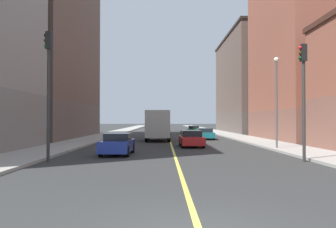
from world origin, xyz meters
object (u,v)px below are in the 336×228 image
Objects in this scene: building_left_far at (256,84)px; traffic_light_left_near at (303,86)px; street_lamp_left_near at (276,92)px; car_red at (191,139)px; building_left_mid at (316,37)px; box_truck at (158,125)px; car_orange at (158,130)px; car_teal at (205,134)px; traffic_light_right_near at (48,79)px; car_blue at (118,144)px; building_right_midblock at (39,41)px; car_green at (194,130)px; car_black at (160,129)px; car_white at (160,127)px.

traffic_light_left_near is at bearing -101.81° from building_left_far.
street_lamp_left_near reaches higher than car_red.
building_left_mid is 19.69m from box_truck.
car_orange is 14.00m from car_teal.
building_left_mid is 5.02× the size of car_teal.
traffic_light_left_near is 35.60m from car_orange.
traffic_light_right_near reaches higher than car_blue.
building_right_midblock is at bearing -148.46° from building_left_far.
building_right_midblock reaches higher than traffic_light_left_near.
car_orange is 0.96× the size of car_teal.
car_blue is (-7.76, -34.70, 0.04)m from car_green.
box_truck is at bearing -149.26° from car_teal.
building_right_midblock is 3.44× the size of box_truck.
car_black is (-7.94, 41.63, -3.32)m from traffic_light_left_near.
traffic_light_left_near is 12.13m from car_red.
car_white is at bearing 66.26° from building_right_midblock.
traffic_light_left_near reaches higher than box_truck.
car_blue is (-2.11, -30.60, 0.03)m from car_orange.
car_black is at bearing 105.02° from car_teal.
traffic_light_left_near is at bearing -76.83° from car_orange.
traffic_light_left_near is (-9.27, -44.35, -4.60)m from building_left_far.
car_red reaches higher than car_teal.
car_blue is (-10.19, 3.91, -3.30)m from traffic_light_left_near.
building_right_midblock is 37.49m from car_white.
building_left_mid is 30.78m from traffic_light_right_near.
building_left_far is at bearing 64.30° from car_blue.
car_orange is 1.02× the size of car_blue.
traffic_light_left_near is 1.44× the size of car_white.
car_teal is at bearing 77.47° from car_red.
traffic_light_left_near is 7.62m from street_lamp_left_near.
traffic_light_right_near is (9.24, -24.84, -7.47)m from building_right_midblock.
car_red reaches higher than car_orange.
building_left_mid is at bearing 55.94° from street_lamp_left_near.
car_white reaches higher than car_green.
car_orange is at bearing 97.21° from car_red.
car_orange is at bearing 103.17° from traffic_light_left_near.
building_left_far reaches higher than street_lamp_left_near.
traffic_light_right_near is at bearing -105.70° from car_green.
car_orange is 24.18m from car_red.
traffic_light_left_near is 1.45× the size of car_black.
car_teal is (-0.15, -16.97, -0.01)m from car_green.
car_blue is at bearing -93.95° from car_orange.
car_white is at bearing 114.67° from building_left_mid.
traffic_light_left_near is at bearing -66.93° from box_truck.
building_left_far reaches higher than box_truck.
building_right_midblock is 24.88m from car_black.
car_red is (17.48, -14.32, -11.13)m from building_right_midblock.
building_left_mid is 3.28× the size of box_truck.
building_left_mid is 29.79m from car_black.
car_black is 20.70m from car_teal.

